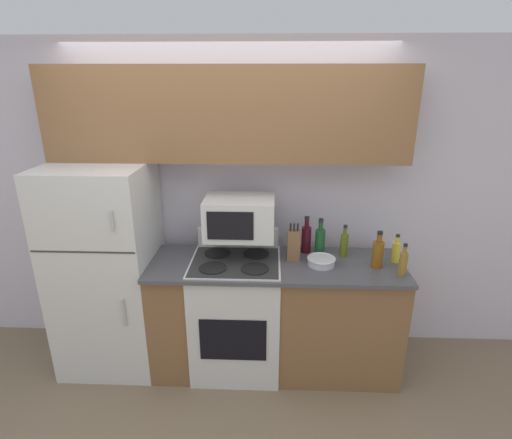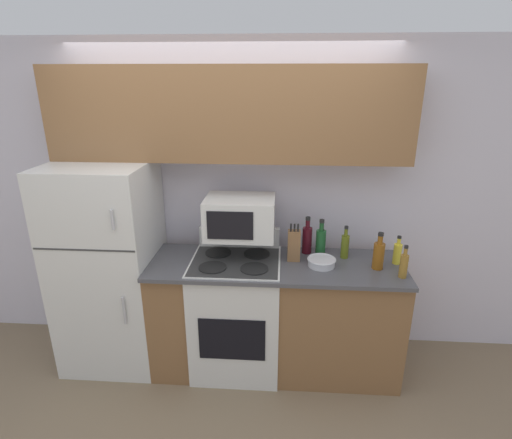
% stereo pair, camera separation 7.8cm
% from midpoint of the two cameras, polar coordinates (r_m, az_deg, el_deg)
% --- Properties ---
extents(ground_plane, '(12.00, 12.00, 0.00)m').
position_cam_midpoint_polar(ground_plane, '(3.34, -3.76, -22.83)').
color(ground_plane, '#7F6B51').
extents(wall_back, '(8.00, 0.05, 2.55)m').
position_cam_midpoint_polar(wall_back, '(3.33, -2.61, 2.55)').
color(wall_back, silver).
rests_on(wall_back, ground_plane).
extents(lower_cabinets, '(1.91, 0.63, 0.94)m').
position_cam_midpoint_polar(lower_cabinets, '(3.26, 3.44, -13.54)').
color(lower_cabinets, brown).
rests_on(lower_cabinets, ground_plane).
extents(refrigerator, '(0.75, 0.72, 1.66)m').
position_cam_midpoint_polar(refrigerator, '(3.40, -19.54, -6.35)').
color(refrigerator, silver).
rests_on(refrigerator, ground_plane).
extents(upper_cabinets, '(2.65, 0.31, 0.68)m').
position_cam_midpoint_polar(upper_cabinets, '(3.02, -3.23, 14.81)').
color(upper_cabinets, brown).
rests_on(upper_cabinets, refrigerator).
extents(stove, '(0.68, 0.61, 1.11)m').
position_cam_midpoint_polar(stove, '(3.26, -2.09, -13.16)').
color(stove, silver).
rests_on(stove, ground_plane).
extents(microwave, '(0.52, 0.38, 0.30)m').
position_cam_midpoint_polar(microwave, '(3.00, -1.56, 0.35)').
color(microwave, silver).
rests_on(microwave, stove).
extents(knife_block, '(0.09, 0.09, 0.30)m').
position_cam_midpoint_polar(knife_block, '(3.03, 6.17, -3.68)').
color(knife_block, brown).
rests_on(knife_block, lower_cabinets).
extents(bowl, '(0.21, 0.21, 0.06)m').
position_cam_midpoint_polar(bowl, '(3.01, 10.07, -5.98)').
color(bowl, silver).
rests_on(bowl, lower_cabinets).
extents(bottle_olive_oil, '(0.06, 0.06, 0.26)m').
position_cam_midpoint_polar(bottle_olive_oil, '(3.14, 13.29, -3.63)').
color(bottle_olive_oil, '#5B6619').
rests_on(bottle_olive_oil, lower_cabinets).
extents(bottle_wine_green, '(0.08, 0.08, 0.30)m').
position_cam_midpoint_polar(bottle_wine_green, '(3.13, 9.94, -3.16)').
color(bottle_wine_green, '#194C23').
rests_on(bottle_wine_green, lower_cabinets).
extents(bottle_whiskey, '(0.08, 0.08, 0.28)m').
position_cam_midpoint_polar(bottle_whiskey, '(3.03, 17.82, -4.80)').
color(bottle_whiskey, brown).
rests_on(bottle_whiskey, lower_cabinets).
extents(bottle_vinegar, '(0.06, 0.06, 0.24)m').
position_cam_midpoint_polar(bottle_vinegar, '(2.97, 21.07, -6.08)').
color(bottle_vinegar, olive).
rests_on(bottle_vinegar, lower_cabinets).
extents(bottle_wine_red, '(0.08, 0.08, 0.30)m').
position_cam_midpoint_polar(bottle_wine_red, '(3.17, 8.01, -2.76)').
color(bottle_wine_red, '#470F19').
rests_on(bottle_wine_red, lower_cabinets).
extents(bottle_cooking_spray, '(0.06, 0.06, 0.22)m').
position_cam_midpoint_polar(bottle_cooking_spray, '(3.17, 20.22, -4.48)').
color(bottle_cooking_spray, gold).
rests_on(bottle_cooking_spray, lower_cabinets).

